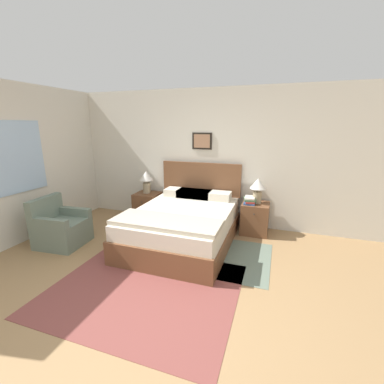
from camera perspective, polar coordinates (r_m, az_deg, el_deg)
The scene contains 15 objects.
ground_plane at distance 3.05m, azimuth -11.06°, elevation -24.97°, with size 16.00×16.00×0.00m, color #99754C.
wall_back at distance 5.05m, azimuth 4.45°, elevation 7.48°, with size 7.95×0.09×2.60m.
wall_left at distance 5.31m, azimuth -31.18°, elevation 5.82°, with size 0.08×5.22×2.60m.
area_rug_main at distance 3.38m, azimuth -10.59°, elevation -20.37°, with size 2.22×1.83×0.01m.
area_rug_bedside at distance 4.00m, azimuth 11.25°, elevation -14.48°, with size 0.79×1.27×0.01m.
bed at distance 4.34m, azimuth -1.86°, elevation -7.01°, with size 1.57×2.09×1.22m.
armchair at distance 4.79m, azimuth -27.18°, elevation -7.18°, with size 0.74×0.72×0.79m.
nightstand_near_window at distance 5.45m, azimuth -9.80°, elevation -3.13°, with size 0.48×0.49×0.57m.
nightstand_by_door at distance 4.84m, azimuth 13.80°, elevation -5.66°, with size 0.48×0.49×0.57m.
table_lamp_near_window at distance 5.33m, azimuth -10.10°, elevation 2.91°, with size 0.28×0.28×0.46m.
table_lamp_by_door at distance 4.69m, azimuth 14.41°, elevation 1.07°, with size 0.28×0.28×0.46m.
book_thick_bottom at distance 4.71m, azimuth 12.67°, elevation -2.33°, with size 0.20×0.27×0.03m.
book_hardcover_middle at distance 4.70m, azimuth 12.69°, elevation -1.97°, with size 0.20×0.30×0.03m.
book_novel_upper at distance 4.69m, azimuth 12.72°, elevation -1.58°, with size 0.24×0.29×0.04m.
book_slim_near_top at distance 4.68m, azimuth 12.74°, elevation -1.21°, with size 0.18×0.25×0.03m.
Camera 1 is at (1.24, -2.00, 1.94)m, focal length 24.00 mm.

